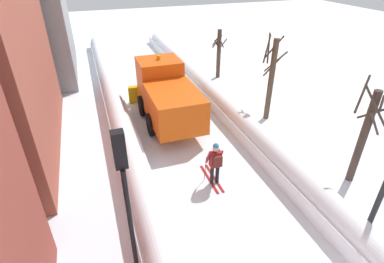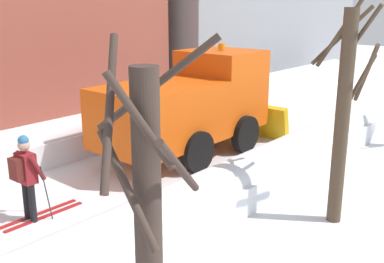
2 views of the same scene
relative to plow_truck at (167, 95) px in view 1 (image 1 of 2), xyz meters
name	(u,v)px [view 1 (image 1 of 2)]	position (x,y,z in m)	size (l,w,h in m)	color
ground_plane	(183,134)	(0.32, -1.62, -1.48)	(80.00, 80.00, 0.00)	white
snowbank_left	(124,135)	(-2.49, -1.62, -0.94)	(1.10, 36.00, 1.17)	white
snowbank_right	(235,117)	(3.13, -1.62, -0.99)	(1.10, 36.00, 1.08)	white
plow_truck	(167,95)	(0.00, 0.00, 0.00)	(3.20, 5.98, 3.12)	#DB510F
skier	(215,162)	(0.35, -5.50, -0.48)	(0.62, 1.80, 1.81)	black
traffic_light_pole	(124,184)	(-3.16, -8.27, 1.69)	(0.28, 0.42, 4.52)	black
bare_tree_near	(364,135)	(5.44, -7.06, 0.56)	(1.27, 1.38, 4.04)	#3E2F28
bare_tree_mid	(271,78)	(5.07, -1.45, 0.80)	(1.33, 1.00, 4.40)	#4A3A2A
bare_tree_far	(219,53)	(5.12, 5.13, 0.27)	(0.83, 0.98, 3.32)	#432F27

